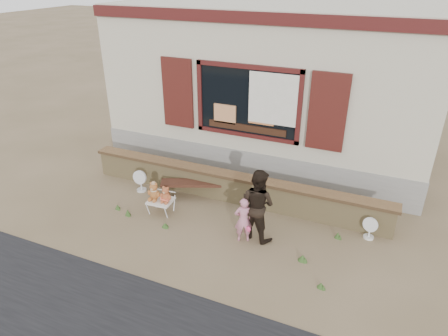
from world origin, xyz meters
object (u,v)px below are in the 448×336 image
at_px(bench, 196,186).
at_px(teddy_bear_right, 166,194).
at_px(folding_chair, 161,201).
at_px(teddy_bear_left, 154,191).
at_px(adult, 258,204).
at_px(child, 243,220).

relative_size(bench, teddy_bear_right, 4.39).
bearing_deg(teddy_bear_right, folding_chair, 180.00).
relative_size(folding_chair, teddy_bear_right, 1.47).
relative_size(teddy_bear_left, teddy_bear_right, 1.13).
xyz_separation_m(teddy_bear_left, adult, (2.32, 0.02, 0.21)).
xyz_separation_m(teddy_bear_left, teddy_bear_right, (0.28, 0.02, -0.02)).
height_order(teddy_bear_left, child, child).
distance_m(folding_chair, adult, 2.23).
distance_m(bench, child, 1.92).
bearing_deg(teddy_bear_right, bench, 68.90).
distance_m(folding_chair, teddy_bear_right, 0.25).
bearing_deg(teddy_bear_left, folding_chair, 0.00).
height_order(child, adult, adult).
height_order(teddy_bear_left, adult, adult).
bearing_deg(adult, teddy_bear_left, 18.88).
bearing_deg(teddy_bear_right, child, -10.60).
distance_m(bench, adult, 2.01).
xyz_separation_m(folding_chair, adult, (2.18, 0.01, 0.45)).
bearing_deg(folding_chair, child, -9.86).
xyz_separation_m(bench, child, (1.57, -1.09, 0.17)).
height_order(bench, teddy_bear_left, teddy_bear_left).
bearing_deg(teddy_bear_right, teddy_bear_left, 180.00).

